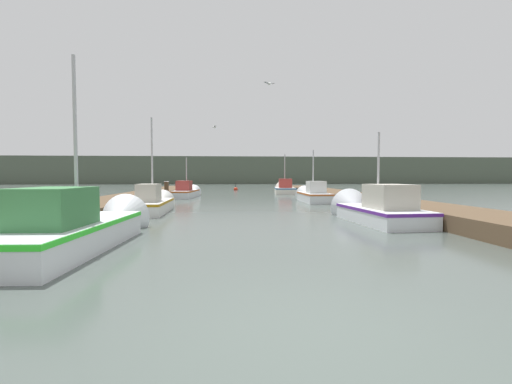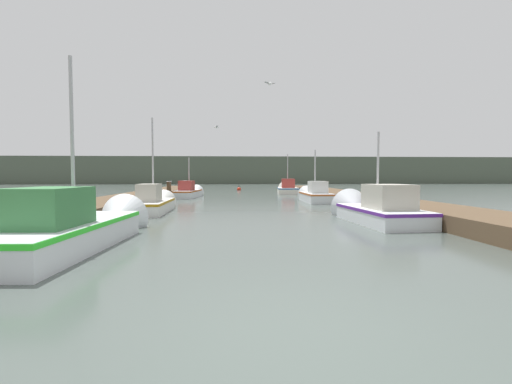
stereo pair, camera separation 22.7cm
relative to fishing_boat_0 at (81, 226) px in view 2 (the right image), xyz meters
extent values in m
plane|color=#47514C|center=(4.33, -4.92, -0.45)|extent=(200.00, 200.00, 0.00)
cube|color=brown|center=(-2.44, 11.08, -0.19)|extent=(2.68, 40.00, 0.51)
cube|color=brown|center=(11.11, 11.08, -0.19)|extent=(2.68, 40.00, 0.51)
cube|color=#4C5647|center=(4.33, 66.93, 2.27)|extent=(120.00, 16.00, 5.44)
cube|color=silver|center=(-0.03, -0.68, -0.13)|extent=(1.81, 4.82, 0.63)
cube|color=#30D62C|center=(-0.03, -0.68, 0.12)|extent=(1.84, 4.85, 0.10)
cone|color=silver|center=(0.10, 2.24, -0.13)|extent=(1.57, 1.15, 1.52)
cube|color=#387A42|center=(-0.06, -1.27, 0.57)|extent=(1.23, 1.64, 0.78)
cylinder|color=#B2B2B7|center=(-0.01, -0.32, 2.04)|extent=(0.08, 0.08, 3.72)
cube|color=silver|center=(8.72, 3.17, -0.18)|extent=(2.00, 4.06, 0.55)
cube|color=#57228D|center=(8.72, 3.17, 0.04)|extent=(2.03, 4.09, 0.10)
cone|color=silver|center=(8.56, 5.57, -0.18)|extent=(1.71, 0.95, 1.66)
cube|color=#B2AD9E|center=(8.75, 2.68, 0.51)|extent=(1.33, 1.63, 0.82)
cylinder|color=#B2B2B7|center=(8.70, 3.47, 1.42)|extent=(0.08, 0.08, 2.64)
cube|color=silver|center=(-0.07, 7.05, -0.18)|extent=(1.48, 4.01, 0.54)
cube|color=#AF7910|center=(-0.07, 7.05, 0.03)|extent=(1.51, 4.04, 0.10)
cone|color=silver|center=(-0.14, 9.46, -0.18)|extent=(1.32, 0.89, 1.30)
cube|color=#B2AD9E|center=(-0.05, 6.55, 0.47)|extent=(0.89, 1.36, 0.76)
cylinder|color=#B2B2B7|center=(-0.08, 7.35, 1.95)|extent=(0.08, 0.08, 3.71)
cube|color=silver|center=(8.64, 12.74, -0.16)|extent=(1.44, 3.81, 0.59)
cube|color=#B25724|center=(8.64, 12.74, 0.08)|extent=(1.47, 3.84, 0.10)
cone|color=silver|center=(8.63, 15.01, -0.16)|extent=(1.35, 0.75, 1.35)
cube|color=silver|center=(8.64, 12.26, 0.50)|extent=(1.02, 1.16, 0.73)
cylinder|color=#B2B2B7|center=(8.64, 13.02, 1.48)|extent=(0.08, 0.08, 2.69)
cube|color=silver|center=(0.02, 17.68, -0.17)|extent=(1.64, 4.24, 0.56)
cube|color=#A44611|center=(0.02, 17.68, 0.05)|extent=(1.68, 4.27, 0.10)
cone|color=silver|center=(0.23, 20.26, -0.17)|extent=(1.32, 1.14, 1.24)
cube|color=#99332D|center=(-0.03, 17.16, 0.47)|extent=(1.08, 1.33, 0.71)
cylinder|color=#B2B2B7|center=(0.04, 17.99, 1.35)|extent=(0.08, 0.08, 2.47)
cube|color=silver|center=(8.40, 23.10, -0.18)|extent=(2.10, 3.91, 0.55)
cube|color=#15548D|center=(8.40, 23.10, 0.04)|extent=(2.13, 3.94, 0.10)
cone|color=silver|center=(8.60, 25.42, -0.18)|extent=(1.77, 1.02, 1.70)
cube|color=#99332D|center=(8.36, 22.64, 0.51)|extent=(1.25, 1.40, 0.82)
cylinder|color=#B2B2B7|center=(8.42, 23.39, 1.65)|extent=(0.08, 0.08, 3.10)
cylinder|color=#473523|center=(-1.27, 24.59, 0.12)|extent=(0.31, 0.31, 1.15)
cylinder|color=silver|center=(-1.27, 24.59, 0.72)|extent=(0.36, 0.36, 0.04)
cylinder|color=#473523|center=(-1.30, 12.23, 0.04)|extent=(0.30, 0.30, 0.97)
cylinder|color=silver|center=(-1.30, 12.23, 0.55)|extent=(0.35, 0.35, 0.04)
cylinder|color=#473523|center=(-1.13, 16.21, 0.16)|extent=(0.31, 0.31, 1.22)
cylinder|color=silver|center=(-1.13, 16.21, 0.79)|extent=(0.36, 0.36, 0.04)
sphere|color=red|center=(3.90, 30.27, -0.32)|extent=(0.45, 0.45, 0.45)
cylinder|color=black|center=(3.90, 30.27, 0.15)|extent=(0.06, 0.06, 0.50)
ellipsoid|color=white|center=(5.25, 7.64, 5.47)|extent=(0.25, 0.31, 0.12)
cube|color=gray|center=(5.38, 7.70, 5.49)|extent=(0.30, 0.23, 0.07)
cube|color=gray|center=(5.13, 7.58, 5.49)|extent=(0.30, 0.23, 0.07)
ellipsoid|color=white|center=(2.39, 13.85, 4.32)|extent=(0.31, 0.21, 0.12)
cube|color=gray|center=(2.36, 13.98, 4.34)|extent=(0.19, 0.29, 0.07)
cube|color=gray|center=(2.43, 13.71, 4.34)|extent=(0.19, 0.29, 0.07)
camera|label=1|loc=(3.52, -8.35, 1.20)|focal=24.00mm
camera|label=2|loc=(3.75, -8.36, 1.20)|focal=24.00mm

